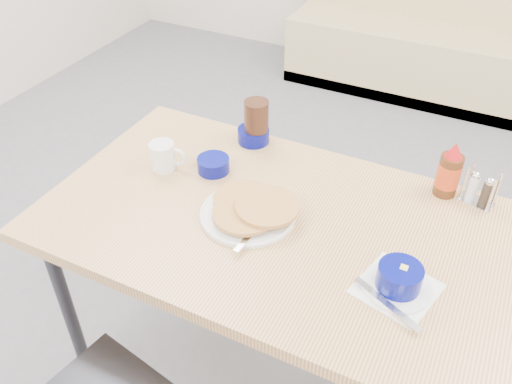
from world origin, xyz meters
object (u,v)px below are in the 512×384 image
at_px(condiment_caddy, 479,191).
at_px(amber_tumbler, 256,122).
at_px(dining_table, 281,236).
at_px(booth_bench, 437,41).
at_px(pancake_plate, 250,210).
at_px(grits_setting, 398,281).
at_px(syrup_bottle, 449,172).
at_px(coffee_mug, 164,156).
at_px(butter_bowl, 213,165).
at_px(creamer_bowl, 254,135).

bearing_deg(condiment_caddy, amber_tumbler, -164.03).
height_order(dining_table, amber_tumbler, amber_tumbler).
relative_size(booth_bench, pancake_plate, 6.25).
distance_m(pancake_plate, grits_setting, 0.47).
xyz_separation_m(booth_bench, grits_setting, (0.37, -2.64, 0.44)).
xyz_separation_m(dining_table, amber_tumbler, (-0.25, 0.34, 0.14)).
bearing_deg(dining_table, grits_setting, -16.57).
distance_m(amber_tumbler, syrup_bottle, 0.64).
height_order(booth_bench, coffee_mug, booth_bench).
distance_m(booth_bench, condiment_caddy, 2.29).
distance_m(booth_bench, butter_bowl, 2.46).
bearing_deg(dining_table, coffee_mug, 171.20).
relative_size(booth_bench, butter_bowl, 18.28).
bearing_deg(amber_tumbler, butter_bowl, -102.97).
xyz_separation_m(pancake_plate, syrup_bottle, (0.49, 0.36, 0.06)).
height_order(pancake_plate, amber_tumbler, amber_tumbler).
distance_m(butter_bowl, amber_tumbler, 0.23).
bearing_deg(grits_setting, syrup_bottle, 86.55).
xyz_separation_m(creamer_bowl, butter_bowl, (-0.04, -0.21, -0.00)).
relative_size(coffee_mug, butter_bowl, 1.13).
relative_size(pancake_plate, grits_setting, 1.29).
height_order(booth_bench, syrup_bottle, booth_bench).
xyz_separation_m(dining_table, butter_bowl, (-0.30, 0.13, 0.08)).
distance_m(grits_setting, butter_bowl, 0.71).
distance_m(pancake_plate, creamer_bowl, 0.40).
height_order(creamer_bowl, syrup_bottle, syrup_bottle).
height_order(pancake_plate, coffee_mug, coffee_mug).
distance_m(coffee_mug, syrup_bottle, 0.88).
relative_size(grits_setting, syrup_bottle, 1.29).
bearing_deg(booth_bench, butter_bowl, -97.08).
bearing_deg(condiment_caddy, creamer_bowl, -164.03).
relative_size(coffee_mug, syrup_bottle, 0.65).
bearing_deg(coffee_mug, pancake_plate, -13.89).
bearing_deg(creamer_bowl, amber_tumbler, 0.00).
bearing_deg(condiment_caddy, grits_setting, -89.38).
bearing_deg(condiment_caddy, pancake_plate, -132.38).
bearing_deg(amber_tumbler, dining_table, -53.70).
xyz_separation_m(pancake_plate, coffee_mug, (-0.36, 0.09, 0.03)).
bearing_deg(condiment_caddy, dining_table, -129.25).
xyz_separation_m(amber_tumbler, condiment_caddy, (0.74, 0.00, -0.04)).
xyz_separation_m(creamer_bowl, amber_tumbler, (0.01, 0.00, 0.05)).
height_order(dining_table, creamer_bowl, creamer_bowl).
height_order(grits_setting, amber_tumbler, amber_tumbler).
distance_m(grits_setting, syrup_bottle, 0.45).
xyz_separation_m(coffee_mug, butter_bowl, (0.15, 0.06, -0.02)).
distance_m(creamer_bowl, butter_bowl, 0.22).
bearing_deg(syrup_bottle, butter_bowl, -162.88).
height_order(amber_tumbler, syrup_bottle, syrup_bottle).
height_order(booth_bench, dining_table, booth_bench).
bearing_deg(coffee_mug, condiment_caddy, 16.09).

